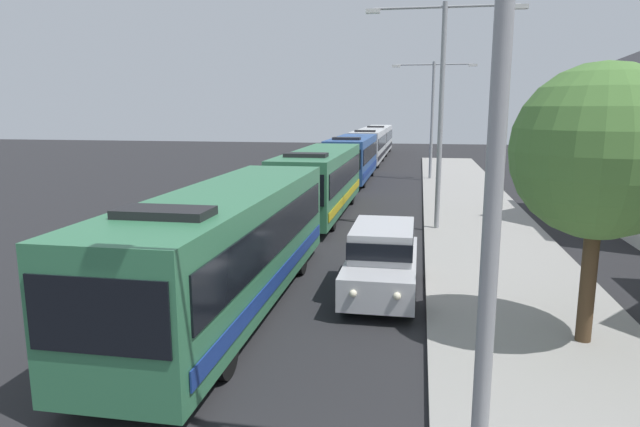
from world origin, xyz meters
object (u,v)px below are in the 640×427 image
bus_lead (230,244)px  bus_rear (378,139)px  streetlamp_far (433,108)px  streetlamp_near (500,92)px  roadside_tree (600,152)px  white_suv (382,257)px  streetlamp_mid (442,94)px  bus_fourth_in_line (368,146)px  bus_middle (352,157)px  bus_second_in_line (320,180)px

bus_lead → bus_rear: size_ratio=0.95×
bus_rear → streetlamp_far: (5.40, -22.79, 3.38)m
streetlamp_near → streetlamp_far: bearing=90.0°
bus_lead → bus_rear: (0.00, 49.73, 0.00)m
bus_rear → roadside_tree: 51.35m
white_suv → streetlamp_mid: streetlamp_mid is taller
bus_fourth_in_line → streetlamp_near: size_ratio=1.31×
bus_middle → streetlamp_far: size_ratio=1.36×
roadside_tree → white_suv: bearing=148.5°
white_suv → streetlamp_far: size_ratio=0.61×
bus_rear → streetlamp_near: bearing=-84.5°
bus_second_in_line → bus_fourth_in_line: same height
bus_lead → bus_rear: bearing=90.0°
bus_middle → streetlamp_mid: 16.96m
streetlamp_near → bus_second_in_line: bearing=105.4°
bus_middle → bus_rear: bearing=90.0°
streetlamp_far → bus_lead: bearing=-101.3°
bus_middle → bus_fourth_in_line: bearing=90.0°
bus_lead → roadside_tree: (8.17, -0.91, 2.46)m
bus_lead → white_suv: size_ratio=2.38×
bus_rear → streetlamp_mid: bearing=-82.2°
streetlamp_near → streetlamp_far: (0.00, 33.66, -0.11)m
streetlamp_mid → bus_rear: bearing=97.8°
streetlamp_mid → streetlamp_near: bearing=-90.0°
bus_rear → white_suv: (3.70, -47.90, -0.66)m
bus_second_in_line → streetlamp_far: 15.39m
bus_middle → bus_fourth_in_line: 12.10m
bus_second_in_line → bus_rear: bearing=90.0°
streetlamp_near → streetlamp_mid: size_ratio=0.92×
bus_second_in_line → streetlamp_mid: (5.40, -2.82, 3.89)m
bus_second_in_line → bus_middle: same height
white_suv → streetlamp_near: 9.65m
streetlamp_near → roadside_tree: bearing=64.5°
bus_rear → bus_second_in_line: bearing=-90.0°
bus_rear → roadside_tree: bearing=-80.8°
bus_fourth_in_line → white_suv: (3.70, -35.99, -0.66)m
white_suv → streetlamp_near: streetlamp_near is taller
bus_second_in_line → white_suv: size_ratio=2.31×
bus_fourth_in_line → streetlamp_mid: bearing=-79.0°
streetlamp_near → streetlamp_far: size_ratio=1.03×
bus_lead → streetlamp_near: size_ratio=1.41×
streetlamp_near → streetlamp_far: 33.66m
white_suv → streetlamp_near: size_ratio=0.59×
bus_lead → streetlamp_mid: streetlamp_mid is taller
bus_rear → streetlamp_far: 23.66m
bus_second_in_line → white_suv: bus_second_in_line is taller
bus_fourth_in_line → streetlamp_far: streetlamp_far is taller
streetlamp_near → bus_lead: bearing=128.8°
bus_middle → streetlamp_far: bearing=12.8°
white_suv → streetlamp_far: 25.49m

